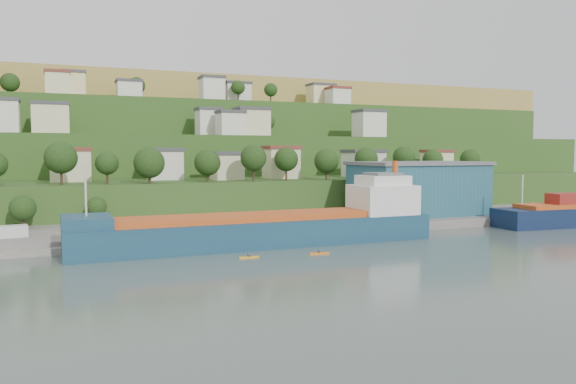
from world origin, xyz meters
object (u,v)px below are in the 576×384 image
warehouse (418,188)px  caravan (9,234)px  cargo_ship_near (271,230)px  kayak_orange (319,253)px

warehouse → caravan: bearing=-177.9°
cargo_ship_near → warehouse: bearing=21.4°
warehouse → kayak_orange: warehouse is taller
warehouse → kayak_orange: 51.23m
kayak_orange → warehouse: bearing=44.6°
warehouse → kayak_orange: size_ratio=9.10×
kayak_orange → cargo_ship_near: bearing=117.8°
caravan → cargo_ship_near: bearing=-24.4°
cargo_ship_near → caravan: size_ratio=10.83×
caravan → kayak_orange: bearing=-34.8°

